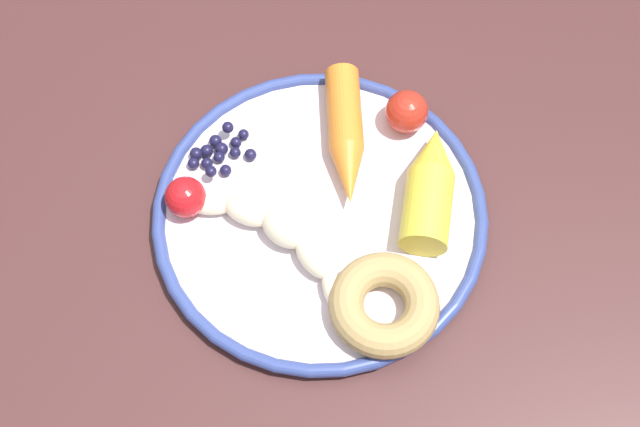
% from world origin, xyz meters
% --- Properties ---
extents(dining_table, '(0.94, 0.92, 0.75)m').
position_xyz_m(dining_table, '(0.00, 0.00, 0.65)').
color(dining_table, '#472525').
rests_on(dining_table, ground_plane).
extents(plate, '(0.30, 0.30, 0.02)m').
position_xyz_m(plate, '(-0.03, 0.03, 0.76)').
color(plate, silver).
rests_on(plate, dining_table).
extents(banana, '(0.18, 0.07, 0.03)m').
position_xyz_m(banana, '(-0.05, -0.01, 0.77)').
color(banana, '#F4E6BD').
rests_on(banana, plate).
extents(carrot_orange, '(0.09, 0.14, 0.03)m').
position_xyz_m(carrot_orange, '(-0.04, 0.10, 0.78)').
color(carrot_orange, orange).
rests_on(carrot_orange, plate).
extents(carrot_yellow, '(0.07, 0.12, 0.04)m').
position_xyz_m(carrot_yellow, '(0.05, 0.08, 0.78)').
color(carrot_yellow, yellow).
rests_on(carrot_yellow, plate).
extents(donut, '(0.12, 0.12, 0.03)m').
position_xyz_m(donut, '(0.06, -0.03, 0.78)').
color(donut, tan).
rests_on(donut, plate).
extents(blueberry_pile, '(0.06, 0.06, 0.02)m').
position_xyz_m(blueberry_pile, '(-0.14, 0.04, 0.77)').
color(blueberry_pile, '#191638').
rests_on(blueberry_pile, plate).
extents(tomato_near, '(0.04, 0.04, 0.04)m').
position_xyz_m(tomato_near, '(-0.14, -0.02, 0.78)').
color(tomato_near, red).
rests_on(tomato_near, plate).
extents(tomato_mid, '(0.04, 0.04, 0.04)m').
position_xyz_m(tomato_mid, '(0.00, 0.15, 0.78)').
color(tomato_mid, red).
rests_on(tomato_mid, plate).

